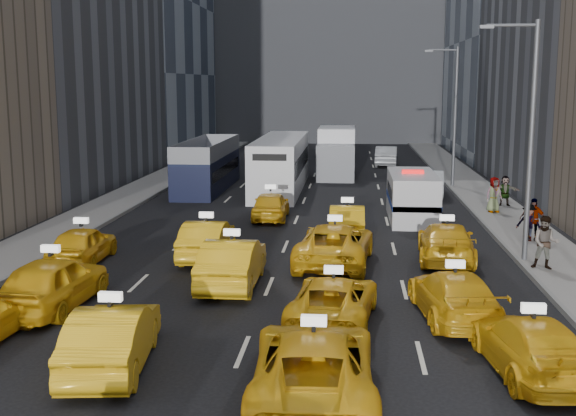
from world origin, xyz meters
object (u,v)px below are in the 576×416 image
(double_decker, at_px, (208,165))
(box_truck, at_px, (336,152))
(nypd_van, at_px, (412,197))
(city_bus, at_px, (281,164))

(double_decker, height_order, box_truck, box_truck)
(double_decker, distance_m, box_truck, 10.95)
(nypd_van, relative_size, box_truck, 0.76)
(double_decker, relative_size, box_truck, 1.39)
(box_truck, bearing_deg, nypd_van, -79.11)
(nypd_van, xyz_separation_m, box_truck, (-4.13, 16.84, 0.60))
(nypd_van, distance_m, box_truck, 17.35)
(nypd_van, bearing_deg, city_bus, 125.67)
(double_decker, bearing_deg, city_bus, -2.99)
(nypd_van, relative_size, city_bus, 0.45)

